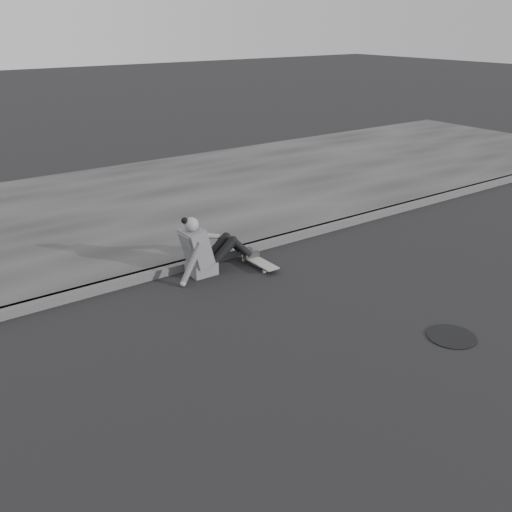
{
  "coord_description": "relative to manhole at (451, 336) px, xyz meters",
  "views": [
    {
      "loc": [
        -4.39,
        -4.1,
        3.33
      ],
      "look_at": [
        -0.43,
        1.4,
        0.5
      ],
      "focal_mm": 40.0,
      "sensor_mm": 36.0,
      "label": 1
    }
  ],
  "objects": [
    {
      "name": "ground",
      "position": [
        -0.68,
        0.85,
        -0.01
      ],
      "size": [
        80.0,
        80.0,
        0.0
      ],
      "primitive_type": "plane",
      "color": "black",
      "rests_on": "ground"
    },
    {
      "name": "seated_woman",
      "position": [
        -1.34,
        3.15,
        0.35
      ],
      "size": [
        1.38,
        0.46,
        0.88
      ],
      "color": "#5A5A5D",
      "rests_on": "ground"
    },
    {
      "name": "curb",
      "position": [
        -0.68,
        3.43,
        0.05
      ],
      "size": [
        24.0,
        0.16,
        0.12
      ],
      "primitive_type": "cube",
      "color": "#434343",
      "rests_on": "ground"
    },
    {
      "name": "sidewalk",
      "position": [
        -0.68,
        6.45,
        0.05
      ],
      "size": [
        24.0,
        6.0,
        0.12
      ],
      "primitive_type": "cube",
      "color": "#313131",
      "rests_on": "ground"
    },
    {
      "name": "manhole",
      "position": [
        0.0,
        0.0,
        0.0
      ],
      "size": [
        0.55,
        0.55,
        0.01
      ],
      "primitive_type": "cylinder",
      "color": "black",
      "rests_on": "ground"
    },
    {
      "name": "skateboard",
      "position": [
        -0.61,
        2.91,
        0.07
      ],
      "size": [
        0.2,
        0.78,
        0.09
      ],
      "color": "gray",
      "rests_on": "ground"
    }
  ]
}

